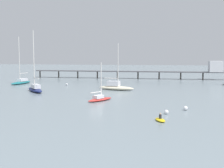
# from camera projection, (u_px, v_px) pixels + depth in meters

# --- Properties ---
(ground_plane) EXTENTS (400.00, 400.00, 0.00)m
(ground_plane) POSITION_uv_depth(u_px,v_px,m) (96.00, 101.00, 56.45)
(ground_plane) COLOR gray
(pier) EXTENTS (72.62, 4.64, 6.78)m
(pier) POSITION_uv_depth(u_px,v_px,m) (171.00, 69.00, 106.75)
(pier) COLOR #4C4C51
(pier) RESTS_ON ground_plane
(sailboat_navy) EXTENTS (7.66, 8.77, 14.96)m
(sailboat_navy) POSITION_uv_depth(u_px,v_px,m) (35.00, 88.00, 71.09)
(sailboat_navy) COLOR navy
(sailboat_navy) RESTS_ON ground_plane
(sailboat_cream) EXTENTS (9.88, 4.65, 11.92)m
(sailboat_cream) POSITION_uv_depth(u_px,v_px,m) (116.00, 87.00, 74.75)
(sailboat_cream) COLOR beige
(sailboat_cream) RESTS_ON ground_plane
(sailboat_red) EXTENTS (4.81, 6.39, 7.57)m
(sailboat_red) POSITION_uv_depth(u_px,v_px,m) (100.00, 98.00, 57.05)
(sailboat_red) COLOR red
(sailboat_red) RESTS_ON ground_plane
(sailboat_teal) EXTENTS (3.82, 9.53, 14.47)m
(sailboat_teal) POSITION_uv_depth(u_px,v_px,m) (21.00, 81.00, 89.95)
(sailboat_teal) COLOR #1E727A
(sailboat_teal) RESTS_ON ground_plane
(dinghy_yellow) EXTENTS (1.87, 2.66, 1.14)m
(dinghy_yellow) POSITION_uv_depth(u_px,v_px,m) (160.00, 120.00, 39.75)
(dinghy_yellow) COLOR yellow
(dinghy_yellow) RESTS_ON ground_plane
(mooring_buoy_outer) EXTENTS (0.68, 0.68, 0.68)m
(mooring_buoy_outer) POSITION_uv_depth(u_px,v_px,m) (166.00, 112.00, 44.34)
(mooring_buoy_outer) COLOR silver
(mooring_buoy_outer) RESTS_ON ground_plane
(mooring_buoy_near) EXTENTS (0.73, 0.73, 0.73)m
(mooring_buoy_near) POSITION_uv_depth(u_px,v_px,m) (185.00, 108.00, 47.33)
(mooring_buoy_near) COLOR silver
(mooring_buoy_near) RESTS_ON ground_plane
(mooring_buoy_inner) EXTENTS (0.64, 0.64, 0.64)m
(mooring_buoy_inner) POSITION_uv_depth(u_px,v_px,m) (67.00, 84.00, 85.65)
(mooring_buoy_inner) COLOR silver
(mooring_buoy_inner) RESTS_ON ground_plane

